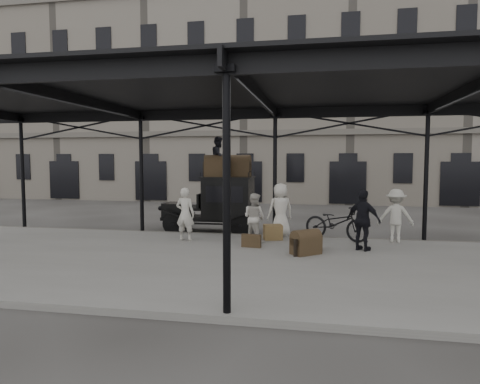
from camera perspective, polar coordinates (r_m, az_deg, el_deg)
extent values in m
plane|color=#383533|center=(13.38, 3.69, -7.87)|extent=(120.00, 120.00, 0.00)
cube|color=slate|center=(11.43, 2.44, -9.62)|extent=(28.00, 8.00, 0.15)
cylinder|color=black|center=(18.95, -26.99, 1.83)|extent=(0.14, 0.14, 4.30)
cylinder|color=black|center=(15.07, 4.67, 1.76)|extent=(0.14, 0.14, 4.30)
cylinder|color=black|center=(7.38, -1.79, -0.99)|extent=(0.14, 0.14, 4.30)
cube|color=black|center=(15.15, 4.73, 10.60)|extent=(22.00, 0.10, 0.45)
cube|color=black|center=(7.53, -1.83, 16.95)|extent=(22.00, 0.10, 0.45)
cube|color=black|center=(11.53, 2.74, 13.42)|extent=(22.50, 9.00, 0.08)
cube|color=silver|center=(11.54, 2.74, 13.76)|extent=(18.00, 7.00, 0.04)
cube|color=slate|center=(31.29, 7.92, 12.00)|extent=(64.00, 8.00, 14.00)
cylinder|color=black|center=(16.40, -8.95, -4.21)|extent=(0.80, 0.10, 0.80)
cylinder|color=black|center=(17.75, -7.38, -3.54)|extent=(0.80, 0.10, 0.80)
cylinder|color=black|center=(15.72, 0.04, -4.53)|extent=(0.80, 0.10, 0.80)
cylinder|color=black|center=(17.12, 0.94, -3.80)|extent=(0.80, 0.10, 0.80)
cube|color=black|center=(16.69, -4.06, -3.50)|extent=(3.60, 1.25, 0.12)
cube|color=black|center=(17.05, -8.46, -2.36)|extent=(0.90, 1.00, 0.55)
cube|color=black|center=(17.21, -9.94, -2.31)|extent=(0.06, 0.70, 0.55)
cube|color=black|center=(16.79, -5.89, -2.09)|extent=(0.70, 1.30, 0.10)
cube|color=black|center=(16.42, -1.55, -0.81)|extent=(1.80, 1.45, 1.55)
cube|color=black|center=(15.70, -2.12, -0.32)|extent=(1.40, 0.02, 0.60)
cube|color=black|center=(16.37, -1.55, 1.98)|extent=(1.90, 1.55, 0.06)
imported|color=beige|center=(14.24, -7.32, -2.94)|extent=(0.69, 0.49, 1.76)
imported|color=beige|center=(13.93, 1.90, -3.42)|extent=(0.97, 0.90, 1.59)
imported|color=silver|center=(14.94, 5.40, -2.39)|extent=(1.08, 0.95, 1.86)
imported|color=black|center=(13.08, 16.12, -3.64)|extent=(1.13, 0.94, 1.80)
imported|color=beige|center=(14.74, 20.05, -2.99)|extent=(1.17, 0.74, 1.73)
imported|color=black|center=(14.60, 12.71, -4.00)|extent=(2.35, 1.68, 1.17)
imported|color=black|center=(16.34, -2.84, 4.73)|extent=(0.62, 0.77, 1.52)
cube|color=olive|center=(14.43, 4.41, -5.36)|extent=(0.70, 0.60, 0.50)
cube|color=#483421|center=(13.05, 10.28, -6.57)|extent=(0.30, 0.62, 0.45)
cube|color=#483421|center=(13.15, 1.52, -6.53)|extent=(0.61, 0.23, 0.40)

